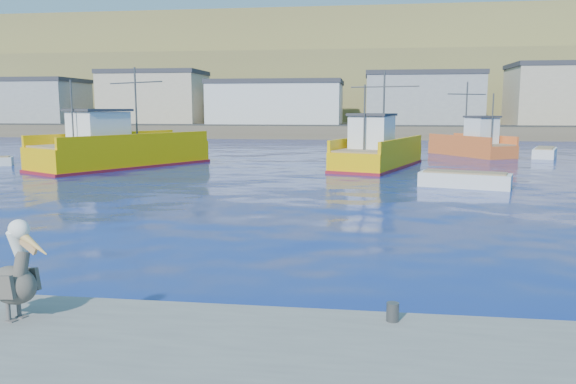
# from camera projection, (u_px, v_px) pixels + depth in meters

# --- Properties ---
(ground) EXTENTS (260.00, 260.00, 0.00)m
(ground) POSITION_uv_depth(u_px,v_px,m) (251.00, 279.00, 12.72)
(ground) COLOR #07125A
(ground) RESTS_ON ground
(dock_bollards) EXTENTS (36.20, 0.20, 0.30)m
(dock_bollards) POSITION_uv_depth(u_px,v_px,m) (244.00, 305.00, 9.21)
(dock_bollards) COLOR #4C4C4C
(dock_bollards) RESTS_ON dock
(far_shore) EXTENTS (200.00, 81.00, 24.00)m
(far_shore) POSITION_uv_depth(u_px,v_px,m) (355.00, 83.00, 118.37)
(far_shore) COLOR brown
(far_shore) RESTS_ON ground
(trawler_yellow_a) EXTENTS (9.43, 12.36, 6.60)m
(trawler_yellow_a) POSITION_uv_depth(u_px,v_px,m) (119.00, 151.00, 36.74)
(trawler_yellow_a) COLOR #EAAF04
(trawler_yellow_a) RESTS_ON ground
(trawler_yellow_b) EXTENTS (6.37, 10.34, 6.32)m
(trawler_yellow_b) POSITION_uv_depth(u_px,v_px,m) (377.00, 153.00, 36.44)
(trawler_yellow_b) COLOR #EAAF04
(trawler_yellow_b) RESTS_ON ground
(boat_orange) EXTENTS (6.28, 7.85, 5.97)m
(boat_orange) POSITION_uv_depth(u_px,v_px,m) (473.00, 144.00, 45.52)
(boat_orange) COLOR orange
(boat_orange) RESTS_ON ground
(skiff_mid) EXTENTS (4.56, 2.71, 0.94)m
(skiff_mid) POSITION_uv_depth(u_px,v_px,m) (465.00, 181.00, 27.53)
(skiff_mid) COLOR silver
(skiff_mid) RESTS_ON ground
(skiff_far) EXTENTS (2.96, 4.64, 0.95)m
(skiff_far) POSITION_uv_depth(u_px,v_px,m) (545.00, 153.00, 44.19)
(skiff_far) COLOR silver
(skiff_far) RESTS_ON ground
(pelican) EXTENTS (1.32, 0.77, 1.64)m
(pelican) POSITION_uv_depth(u_px,v_px,m) (15.00, 277.00, 8.88)
(pelican) COLOR #595451
(pelican) RESTS_ON dock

